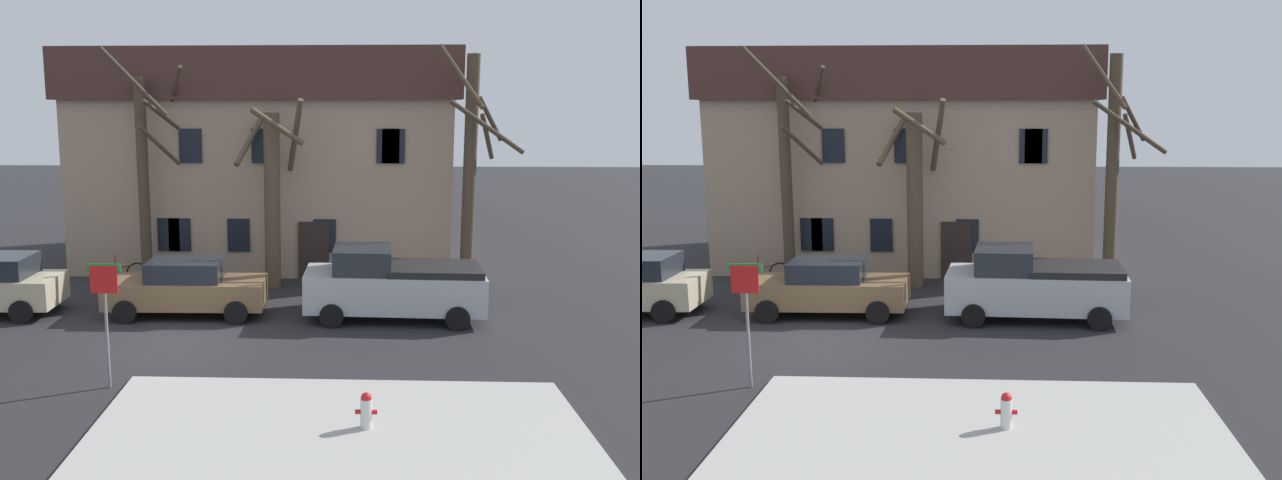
{
  "view_description": "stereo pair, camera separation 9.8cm",
  "coord_description": "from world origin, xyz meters",
  "views": [
    {
      "loc": [
        4.48,
        -17.67,
        6.04
      ],
      "look_at": [
        3.67,
        2.16,
        2.39
      ],
      "focal_mm": 39.75,
      "sensor_mm": 36.0,
      "label": 1
    },
    {
      "loc": [
        4.58,
        -17.67,
        6.04
      ],
      "look_at": [
        3.67,
        2.16,
        2.39
      ],
      "focal_mm": 39.75,
      "sensor_mm": 36.0,
      "label": 2
    }
  ],
  "objects": [
    {
      "name": "sidewalk_slab",
      "position": [
        4.33,
        -6.47,
        0.06
      ],
      "size": [
        9.4,
        7.53,
        0.12
      ],
      "primitive_type": "cube",
      "color": "#A8A59E",
      "rests_on": "ground_plane"
    },
    {
      "name": "tree_bare_near",
      "position": [
        -2.56,
        6.61,
        4.02
      ],
      "size": [
        2.67,
        2.91,
        8.07
      ],
      "color": "#4C3D2D",
      "rests_on": "ground_plane"
    },
    {
      "name": "tree_bare_mid",
      "position": [
        1.9,
        6.18,
        3.27
      ],
      "size": [
        2.41,
        2.43,
        6.43
      ],
      "color": "brown",
      "rests_on": "ground_plane"
    },
    {
      "name": "tree_bare_far",
      "position": [
        8.55,
        6.16,
        4.18
      ],
      "size": [
        2.78,
        1.9,
        8.15
      ],
      "color": "#4C3D2D",
      "rests_on": "ground_plane"
    },
    {
      "name": "pickup_truck_silver",
      "position": [
        5.76,
        2.51,
        1.02
      ],
      "size": [
        5.23,
        2.44,
        2.11
      ],
      "color": "#B7BABF",
      "rests_on": "ground_plane"
    },
    {
      "name": "bicycle_leaning",
      "position": [
        -3.54,
        6.42,
        0.37
      ],
      "size": [
        1.66,
        0.66,
        1.03
      ],
      "color": "black",
      "rests_on": "ground_plane"
    },
    {
      "name": "fire_hydrant",
      "position": [
        4.84,
        -5.12,
        0.48
      ],
      "size": [
        0.42,
        0.22,
        0.7
      ],
      "color": "silver",
      "rests_on": "sidewalk_slab"
    },
    {
      "name": "ground_plane",
      "position": [
        0.0,
        0.0,
        0.0
      ],
      "size": [
        120.0,
        120.0,
        0.0
      ],
      "primitive_type": "plane",
      "color": "#262628"
    },
    {
      "name": "car_brown_sedan",
      "position": [
        -0.33,
        2.59,
        0.84
      ],
      "size": [
        4.73,
        2.07,
        1.68
      ],
      "color": "brown",
      "rests_on": "ground_plane"
    },
    {
      "name": "street_sign_pole",
      "position": [
        -0.77,
        -3.08,
        1.96
      ],
      "size": [
        0.76,
        0.07,
        2.79
      ],
      "color": "slate",
      "rests_on": "ground_plane"
    },
    {
      "name": "building_main",
      "position": [
        1.13,
        11.33,
        4.18
      ],
      "size": [
        14.51,
        8.45,
        8.22
      ],
      "color": "tan",
      "rests_on": "ground_plane"
    }
  ]
}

